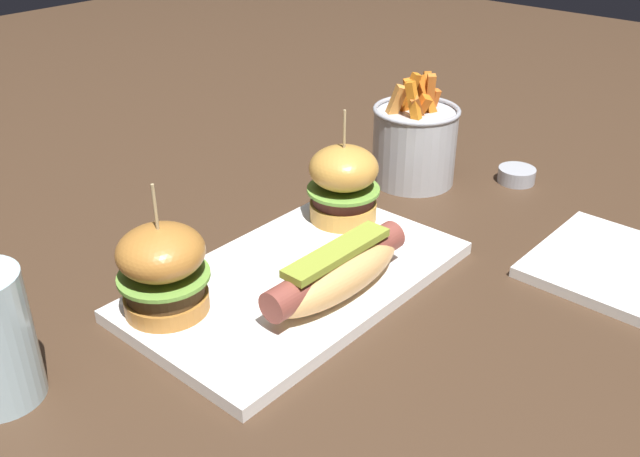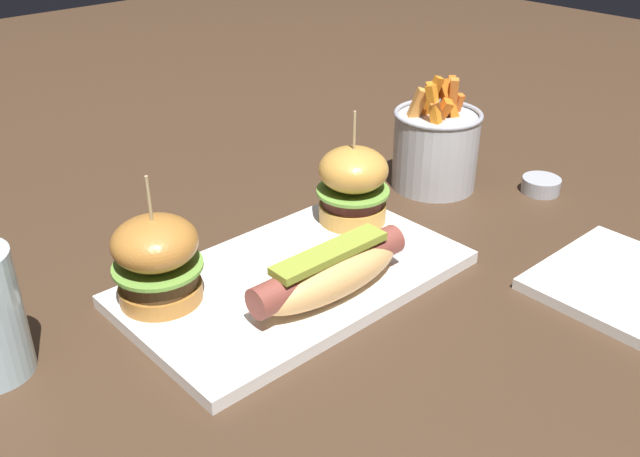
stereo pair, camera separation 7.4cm
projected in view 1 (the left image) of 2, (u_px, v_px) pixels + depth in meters
ground_plane at (298, 285)px, 0.75m from camera, size 3.00×3.00×0.00m
platter_main at (298, 280)px, 0.74m from camera, size 0.36×0.21×0.01m
hot_dog at (334, 273)px, 0.69m from camera, size 0.18×0.06×0.05m
slider_left at (163, 269)px, 0.66m from camera, size 0.09×0.09×0.13m
slider_right at (343, 183)px, 0.83m from camera, size 0.09×0.09×0.14m
fries_bucket at (414, 142)px, 0.95m from camera, size 0.12×0.12×0.15m
sauce_ramekin at (517, 175)px, 0.97m from camera, size 0.05×0.05×0.02m
side_plate at (621, 268)px, 0.76m from camera, size 0.18×0.18×0.01m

